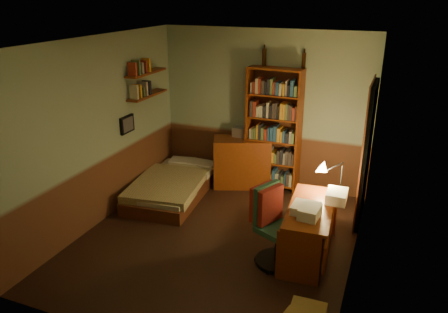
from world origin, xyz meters
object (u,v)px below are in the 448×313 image
at_px(dresser, 242,162).
at_px(office_chair, 278,229).
at_px(bookshelf, 273,131).
at_px(bed, 173,180).
at_px(desk, 309,231).
at_px(desk_lamp, 342,169).
at_px(mini_stereo, 242,132).

xyz_separation_m(dresser, office_chair, (1.18, -2.02, 0.06)).
distance_m(dresser, bookshelf, 0.78).
distance_m(bed, desk, 2.56).
bearing_deg(dresser, desk, -69.39).
distance_m(bed, bookshelf, 1.82).
xyz_separation_m(bed, dresser, (0.91, 0.79, 0.15)).
bearing_deg(dresser, bed, -159.80).
height_order(desk, desk_lamp, desk_lamp).
bearing_deg(bookshelf, bed, -142.98).
height_order(dresser, desk, dresser).
relative_size(desk, desk_lamp, 2.09).
relative_size(dresser, desk_lamp, 1.56).
relative_size(bed, dresser, 1.93).
relative_size(bed, bookshelf, 0.90).
xyz_separation_m(mini_stereo, bookshelf, (0.54, -0.04, 0.10)).
distance_m(dresser, office_chair, 2.34).
bearing_deg(mini_stereo, desk, -47.99).
xyz_separation_m(mini_stereo, office_chair, (1.23, -2.14, -0.44)).
bearing_deg(desk_lamp, desk, -109.00).
bearing_deg(bookshelf, desk, -55.59).
height_order(mini_stereo, desk_lamp, desk_lamp).
distance_m(bed, mini_stereo, 1.42).
relative_size(mini_stereo, desk, 0.23).
height_order(bed, office_chair, office_chair).
bearing_deg(mini_stereo, bookshelf, -2.67).
bearing_deg(mini_stereo, desk_lamp, -32.25).
bearing_deg(bed, desk_lamp, -11.36).
bearing_deg(dresser, desk_lamp, -52.66).
bearing_deg(office_chair, desk_lamp, 83.34).
height_order(desk_lamp, office_chair, desk_lamp).
bearing_deg(dresser, office_chair, -80.68).
bearing_deg(desk_lamp, bed, 178.53).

